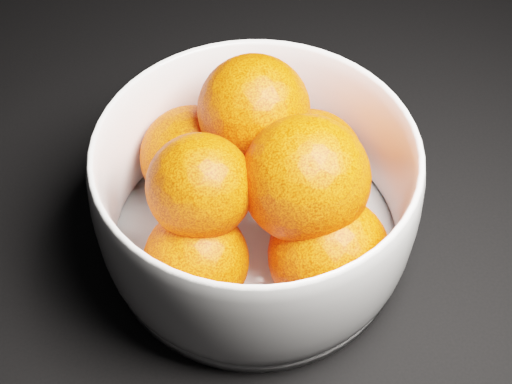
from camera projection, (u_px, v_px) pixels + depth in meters
name	position (u px, v px, depth m)	size (l,w,h in m)	color
bowl	(256.00, 197.00, 0.49)	(0.22, 0.22, 0.11)	white
orange_pile	(264.00, 184.00, 0.48)	(0.17, 0.19, 0.13)	#E63B05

